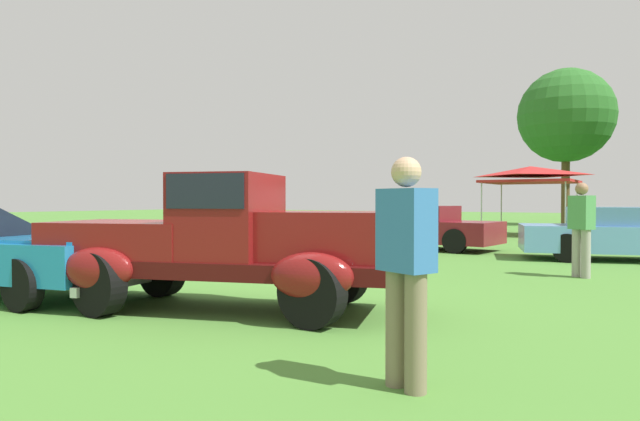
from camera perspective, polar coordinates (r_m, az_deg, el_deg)
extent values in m
plane|color=#4C8433|center=(7.45, -8.18, -9.60)|extent=(120.00, 120.00, 0.00)
cube|color=#400B0B|center=(7.15, -10.12, -5.51)|extent=(4.61, 2.73, 0.20)
cube|color=maroon|center=(6.69, 0.15, -2.68)|extent=(1.88, 1.54, 0.60)
ellipsoid|color=silver|center=(6.55, 7.25, -2.94)|extent=(0.31, 0.54, 0.68)
cube|color=maroon|center=(7.06, -9.25, -0.55)|extent=(1.42, 1.63, 1.04)
cube|color=black|center=(7.06, -9.26, 1.89)|extent=(1.34, 1.63, 0.40)
cube|color=maroon|center=(7.71, -18.55, -2.84)|extent=(2.25, 1.93, 0.48)
ellipsoid|color=maroon|center=(7.41, 2.03, -5.26)|extent=(0.99, 0.63, 0.52)
ellipsoid|color=maroon|center=(6.02, -0.83, -6.73)|extent=(0.99, 0.63, 0.52)
ellipsoid|color=maroon|center=(8.35, -15.87, -4.59)|extent=(0.99, 0.63, 0.52)
ellipsoid|color=maroon|center=(7.14, -21.66, -5.58)|extent=(0.99, 0.63, 0.52)
sphere|color=silver|center=(6.97, 8.06, -2.04)|extent=(0.18, 0.18, 0.18)
sphere|color=silver|center=(6.10, 7.21, -2.48)|extent=(0.18, 0.18, 0.18)
cylinder|color=black|center=(7.43, 2.03, -6.64)|extent=(0.76, 0.24, 0.76)
cylinder|color=black|center=(6.05, -0.83, -8.42)|extent=(0.76, 0.24, 0.76)
cylinder|color=black|center=(8.37, -15.86, -5.82)|extent=(0.76, 0.24, 0.76)
cylinder|color=black|center=(7.17, -21.65, -7.01)|extent=(0.76, 0.24, 0.76)
cube|color=#1E7AB7|center=(8.44, -24.81, -3.16)|extent=(1.95, 1.79, 0.20)
cube|color=black|center=(9.10, -29.11, -1.51)|extent=(0.35, 1.23, 0.82)
cube|color=silver|center=(7.88, -19.79, -7.00)|extent=(0.48, 1.63, 0.12)
cylinder|color=black|center=(8.99, -20.86, -5.70)|extent=(0.66, 0.20, 0.66)
cylinder|color=black|center=(7.87, -28.11, -6.71)|extent=(0.66, 0.20, 0.66)
cube|color=maroon|center=(16.08, 10.89, -2.09)|extent=(4.09, 2.06, 0.60)
cube|color=maroon|center=(16.13, 10.39, -0.30)|extent=(1.87, 1.61, 0.44)
cylinder|color=black|center=(14.88, 13.61, -3.05)|extent=(0.64, 0.22, 0.64)
cylinder|color=black|center=(15.99, 5.84, -2.74)|extent=(0.64, 0.22, 0.64)
cube|color=#669EDB|center=(14.53, 28.82, -2.54)|extent=(4.85, 2.94, 0.60)
cube|color=#517EAF|center=(14.46, 28.13, -0.56)|extent=(2.34, 1.97, 0.44)
cylinder|color=black|center=(13.52, 23.95, -3.52)|extent=(0.64, 0.22, 0.64)
cylinder|color=#9E998E|center=(11.06, 24.71, -3.95)|extent=(0.16, 0.16, 0.86)
cylinder|color=#9E998E|center=(10.92, 25.49, -4.02)|extent=(0.16, 0.16, 0.86)
cube|color=#4C9351|center=(10.95, 25.13, -0.18)|extent=(0.47, 0.43, 0.60)
sphere|color=#936B4C|center=(10.95, 25.14, 2.02)|extent=(0.22, 0.22, 0.22)
cylinder|color=#9E998E|center=(17.43, -13.58, -2.09)|extent=(0.16, 0.16, 0.86)
cylinder|color=#9E998E|center=(17.61, -13.80, -2.06)|extent=(0.16, 0.16, 0.86)
cube|color=#4C9351|center=(17.50, -13.70, 0.31)|extent=(0.46, 0.38, 0.60)
sphere|color=brown|center=(17.50, -13.71, 1.69)|extent=(0.22, 0.22, 0.22)
cylinder|color=#9E998E|center=(17.72, -9.96, -2.02)|extent=(0.16, 0.16, 0.86)
cylinder|color=#9E998E|center=(17.56, -10.32, -2.05)|extent=(0.16, 0.16, 0.86)
cube|color=gold|center=(17.62, -10.14, 0.33)|extent=(0.30, 0.43, 0.60)
sphere|color=brown|center=(17.62, -10.15, 1.70)|extent=(0.22, 0.22, 0.22)
cylinder|color=#7F7056|center=(4.26, 7.79, -11.76)|extent=(0.16, 0.16, 0.86)
cylinder|color=#7F7056|center=(4.12, 9.74, -12.21)|extent=(0.16, 0.16, 0.86)
cube|color=#336BB2|center=(4.09, 8.78, -1.98)|extent=(0.46, 0.38, 0.60)
sphere|color=tan|center=(4.09, 8.79, 3.91)|extent=(0.22, 0.22, 0.22)
cylinder|color=#B7B7BC|center=(24.63, 24.75, 0.14)|extent=(0.05, 0.05, 2.05)
cylinder|color=#B7B7BC|center=(21.67, 23.75, 0.03)|extent=(0.05, 0.05, 2.05)
cylinder|color=#B7B7BC|center=(25.18, 18.01, 0.20)|extent=(0.05, 0.05, 2.05)
cylinder|color=#B7B7BC|center=(22.30, 16.15, 0.11)|extent=(0.05, 0.05, 2.05)
cube|color=red|center=(23.40, 20.68, 2.76)|extent=(3.31, 3.31, 0.10)
pyramid|color=red|center=(23.42, 20.69, 3.78)|extent=(3.25, 3.25, 0.38)
cylinder|color=brown|center=(33.63, 23.76, 2.56)|extent=(0.44, 0.44, 4.63)
sphere|color=#286623|center=(33.94, 23.81, 8.85)|extent=(5.13, 5.13, 5.13)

